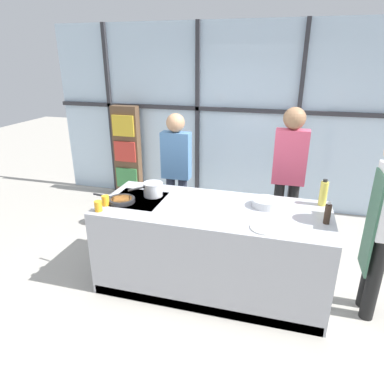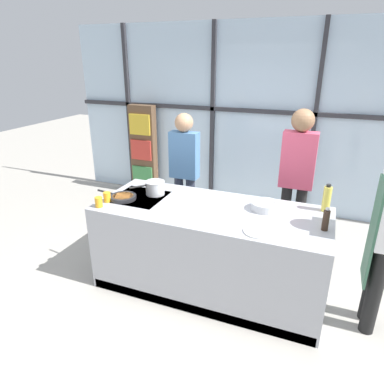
{
  "view_description": "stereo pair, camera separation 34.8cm",
  "coord_description": "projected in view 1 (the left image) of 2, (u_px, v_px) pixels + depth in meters",
  "views": [
    {
      "loc": [
        0.64,
        -3.03,
        2.31
      ],
      "look_at": [
        -0.24,
        0.1,
        1.01
      ],
      "focal_mm": 32.0,
      "sensor_mm": 36.0,
      "label": 1
    },
    {
      "loc": [
        0.97,
        -2.92,
        2.31
      ],
      "look_at": [
        -0.24,
        0.1,
        1.01
      ],
      "focal_mm": 32.0,
      "sensor_mm": 36.0,
      "label": 2
    }
  ],
  "objects": [
    {
      "name": "juice_glass_far",
      "position": [
        106.0,
        201.0,
        3.42
      ],
      "size": [
        0.07,
        0.07,
        0.1
      ],
      "primitive_type": "cylinder",
      "color": "orange",
      "rests_on": "demo_island"
    },
    {
      "name": "ground_plane",
      "position": [
        211.0,
        284.0,
        3.73
      ],
      "size": [
        18.0,
        18.0,
        0.0
      ],
      "primitive_type": "plane",
      "color": "#ADA89E"
    },
    {
      "name": "frying_pan",
      "position": [
        121.0,
        200.0,
        3.51
      ],
      "size": [
        0.49,
        0.27,
        0.04
      ],
      "color": "#232326",
      "rests_on": "demo_island"
    },
    {
      "name": "chef",
      "position": [
        384.0,
        219.0,
        2.97
      ],
      "size": [
        0.24,
        0.39,
        1.7
      ],
      "rotation": [
        0.0,
        0.0,
        1.57
      ],
      "color": "black",
      "rests_on": "ground_plane"
    },
    {
      "name": "pepper_grinder",
      "position": [
        328.0,
        213.0,
        3.03
      ],
      "size": [
        0.06,
        0.06,
        0.22
      ],
      "color": "#332319",
      "rests_on": "demo_island"
    },
    {
      "name": "spectator_center_left",
      "position": [
        289.0,
        170.0,
        4.03
      ],
      "size": [
        0.38,
        0.25,
        1.79
      ],
      "rotation": [
        0.0,
        0.0,
        3.14
      ],
      "color": "black",
      "rests_on": "ground_plane"
    },
    {
      "name": "back_window_wall",
      "position": [
        246.0,
        119.0,
        5.28
      ],
      "size": [
        6.4,
        0.1,
        2.8
      ],
      "color": "silver",
      "rests_on": "ground_plane"
    },
    {
      "name": "bookshelf",
      "position": [
        127.0,
        152.0,
        5.85
      ],
      "size": [
        0.45,
        0.19,
        1.55
      ],
      "color": "brown",
      "rests_on": "ground_plane"
    },
    {
      "name": "juice_glass_near",
      "position": [
        98.0,
        206.0,
        3.29
      ],
      "size": [
        0.07,
        0.07,
        0.1
      ],
      "primitive_type": "cylinder",
      "color": "orange",
      "rests_on": "demo_island"
    },
    {
      "name": "demo_island",
      "position": [
        212.0,
        247.0,
        3.56
      ],
      "size": [
        2.29,
        0.96,
        0.91
      ],
      "color": "#A8AAB2",
      "rests_on": "ground_plane"
    },
    {
      "name": "oil_bottle",
      "position": [
        323.0,
        193.0,
        3.4
      ],
      "size": [
        0.08,
        0.08,
        0.27
      ],
      "color": "#E0CC4C",
      "rests_on": "demo_island"
    },
    {
      "name": "white_plate",
      "position": [
        265.0,
        228.0,
        2.97
      ],
      "size": [
        0.25,
        0.25,
        0.01
      ],
      "primitive_type": "cylinder",
      "color": "white",
      "rests_on": "demo_island"
    },
    {
      "name": "mixing_bowl",
      "position": [
        265.0,
        202.0,
        3.4
      ],
      "size": [
        0.27,
        0.27,
        0.08
      ],
      "color": "silver",
      "rests_on": "demo_island"
    },
    {
      "name": "spectator_far_left",
      "position": [
        176.0,
        167.0,
        4.41
      ],
      "size": [
        0.37,
        0.23,
        1.66
      ],
      "rotation": [
        0.0,
        0.0,
        3.14
      ],
      "color": "#232838",
      "rests_on": "ground_plane"
    },
    {
      "name": "saucepan",
      "position": [
        153.0,
        189.0,
        3.64
      ],
      "size": [
        0.3,
        0.33,
        0.15
      ],
      "color": "silver",
      "rests_on": "demo_island"
    }
  ]
}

